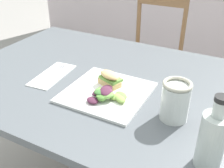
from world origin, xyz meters
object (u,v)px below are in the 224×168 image
bottle_cold_brew (211,143)px  chair_wooden_far (152,60)px  plate_lunch (107,92)px  sandwich_half_front (110,78)px  dining_table (110,104)px  fork_on_napkin (55,73)px  mason_jar_iced_tea (175,103)px

bottle_cold_brew → chair_wooden_far: bearing=116.0°
plate_lunch → bottle_cold_brew: bottle_cold_brew is taller
chair_wooden_far → bottle_cold_brew: bottle_cold_brew is taller
plate_lunch → sandwich_half_front: sandwich_half_front is taller
chair_wooden_far → plate_lunch: 1.02m
sandwich_half_front → bottle_cold_brew: bottle_cold_brew is taller
dining_table → fork_on_napkin: size_ratio=6.95×
dining_table → plate_lunch: plate_lunch is taller
sandwich_half_front → mason_jar_iced_tea: mason_jar_iced_tea is taller
sandwich_half_front → mason_jar_iced_tea: bearing=-15.3°
dining_table → mason_jar_iced_tea: (0.30, -0.13, 0.18)m
sandwich_half_front → mason_jar_iced_tea: size_ratio=0.76×
sandwich_half_front → mason_jar_iced_tea: (0.27, -0.08, 0.02)m
dining_table → sandwich_half_front: 0.17m
chair_wooden_far → mason_jar_iced_tea: mason_jar_iced_tea is taller
dining_table → plate_lunch: (0.04, -0.10, 0.13)m
plate_lunch → mason_jar_iced_tea: mason_jar_iced_tea is taller
chair_wooden_far → fork_on_napkin: bearing=-96.8°
sandwich_half_front → bottle_cold_brew: size_ratio=0.48×
chair_wooden_far → bottle_cold_brew: size_ratio=4.16×
bottle_cold_brew → plate_lunch: bearing=155.4°
dining_table → plate_lunch: bearing=-67.8°
plate_lunch → mason_jar_iced_tea: (0.26, -0.03, 0.05)m
chair_wooden_far → sandwich_half_front: chair_wooden_far is taller
fork_on_napkin → mason_jar_iced_tea: bearing=-6.8°
chair_wooden_far → sandwich_half_front: bearing=-80.8°
dining_table → fork_on_napkin: (-0.23, -0.07, 0.13)m
chair_wooden_far → bottle_cold_brew: 1.32m
dining_table → mason_jar_iced_tea: mason_jar_iced_tea is taller
mason_jar_iced_tea → plate_lunch: bearing=173.5°
sandwich_half_front → bottle_cold_brew: bearing=-29.0°
plate_lunch → sandwich_half_front: 0.06m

